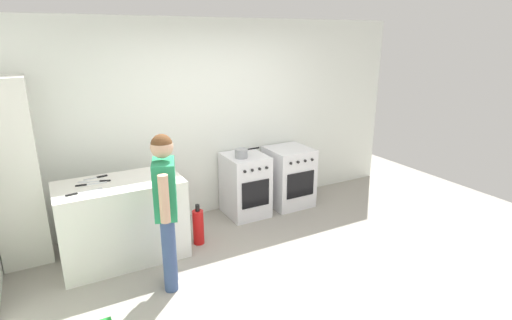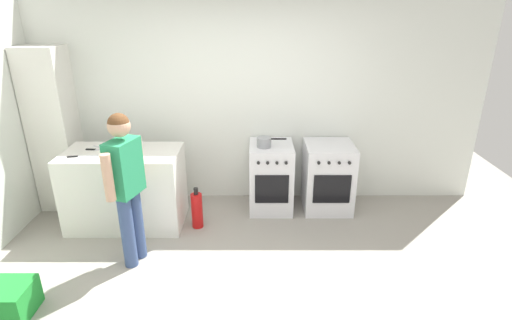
% 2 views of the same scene
% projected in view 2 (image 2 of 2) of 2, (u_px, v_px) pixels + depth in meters
% --- Properties ---
extents(ground_plane, '(8.00, 8.00, 0.00)m').
position_uv_depth(ground_plane, '(238.00, 289.00, 3.67)').
color(ground_plane, gray).
extents(back_wall, '(6.00, 0.10, 2.60)m').
position_uv_depth(back_wall, '(242.00, 101.00, 5.00)').
color(back_wall, silver).
rests_on(back_wall, ground).
extents(counter_unit, '(1.30, 0.70, 0.90)m').
position_uv_depth(counter_unit, '(125.00, 188.00, 4.62)').
color(counter_unit, silver).
rests_on(counter_unit, ground).
extents(oven_left, '(0.53, 0.62, 0.85)m').
position_uv_depth(oven_left, '(270.00, 177.00, 4.98)').
color(oven_left, silver).
rests_on(oven_left, ground).
extents(oven_right, '(0.59, 0.62, 0.85)m').
position_uv_depth(oven_right, '(327.00, 177.00, 4.98)').
color(oven_right, silver).
rests_on(oven_right, ground).
extents(pot, '(0.35, 0.17, 0.12)m').
position_uv_depth(pot, '(263.00, 142.00, 4.73)').
color(pot, gray).
rests_on(pot, oven_left).
extents(knife_utility, '(0.25, 0.06, 0.01)m').
position_uv_depth(knife_utility, '(111.00, 144.00, 4.67)').
color(knife_utility, silver).
rests_on(knife_utility, counter_unit).
extents(knife_chef, '(0.31, 0.06, 0.01)m').
position_uv_depth(knife_chef, '(97.00, 150.00, 4.50)').
color(knife_chef, silver).
rests_on(knife_chef, counter_unit).
extents(knife_bread, '(0.35, 0.09, 0.01)m').
position_uv_depth(knife_bread, '(82.00, 156.00, 4.31)').
color(knife_bread, silver).
rests_on(knife_bread, counter_unit).
extents(knife_carving, '(0.32, 0.14, 0.01)m').
position_uv_depth(knife_carving, '(105.00, 148.00, 4.56)').
color(knife_carving, silver).
rests_on(knife_carving, counter_unit).
extents(person, '(0.29, 0.55, 1.55)m').
position_uv_depth(person, '(125.00, 179.00, 3.74)').
color(person, '#384C7A').
rests_on(person, ground).
extents(fire_extinguisher, '(0.13, 0.13, 0.50)m').
position_uv_depth(fire_extinguisher, '(196.00, 210.00, 4.61)').
color(fire_extinguisher, red).
rests_on(fire_extinguisher, ground).
extents(larder_cabinet, '(0.48, 0.44, 2.00)m').
position_uv_depth(larder_cabinet, '(53.00, 130.00, 4.86)').
color(larder_cabinet, silver).
rests_on(larder_cabinet, ground).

